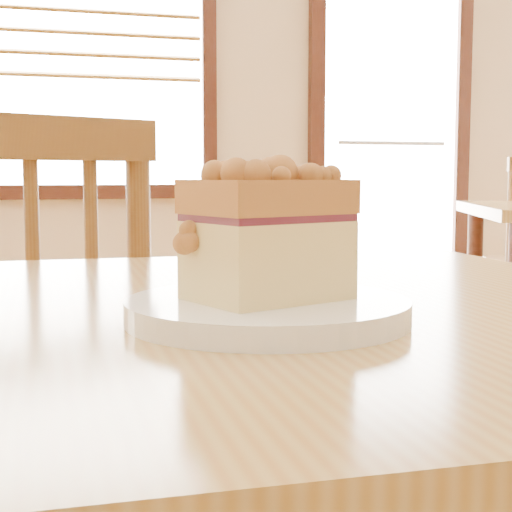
{
  "coord_description": "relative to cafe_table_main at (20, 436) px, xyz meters",
  "views": [
    {
      "loc": [
        0.1,
        -0.51,
        0.86
      ],
      "look_at": [
        0.27,
        0.07,
        0.8
      ],
      "focal_mm": 55.0,
      "sensor_mm": 36.0,
      "label": 1
    }
  ],
  "objects": [
    {
      "name": "plate",
      "position": [
        0.18,
        -0.1,
        0.11
      ],
      "size": [
        0.21,
        0.21,
        0.02
      ],
      "color": "white",
      "rests_on": "cafe_table_main"
    },
    {
      "name": "cake_slice",
      "position": [
        0.18,
        -0.1,
        0.17
      ],
      "size": [
        0.13,
        0.11,
        0.11
      ],
      "rotation": [
        0.0,
        0.0,
        0.34
      ],
      "color": "#D6C979",
      "rests_on": "plate"
    },
    {
      "name": "entry_door",
      "position": [
        2.21,
        3.84,
        0.55
      ],
      "size": [
        1.08,
        0.06,
        2.29
      ],
      "color": "white",
      "rests_on": "ground"
    },
    {
      "name": "cafe_table_main",
      "position": [
        0.0,
        0.0,
        0.0
      ],
      "size": [
        1.19,
        0.81,
        0.75
      ],
      "rotation": [
        0.0,
        0.0,
        -0.03
      ],
      "color": "#A3803F",
      "rests_on": "ground"
    }
  ]
}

